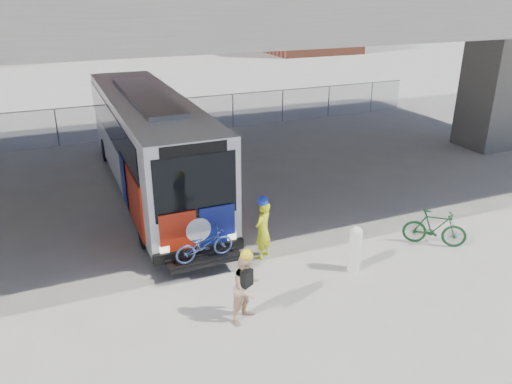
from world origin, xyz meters
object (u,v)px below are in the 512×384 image
cyclist_tan (247,287)px  bike_parked (435,228)px  bus (149,136)px  bollard (355,247)px  cyclist_hivis (263,228)px

cyclist_tan → bike_parked: 6.59m
bus → bollard: bus is taller
bus → bike_parked: bearing=-48.3°
bollard → bike_parked: 3.03m
bus → cyclist_hivis: size_ratio=6.83×
bus → bike_parked: 10.33m
cyclist_tan → cyclist_hivis: bearing=30.4°
cyclist_hivis → bike_parked: 5.18m
cyclist_hivis → cyclist_tan: (-1.48, -2.48, -0.05)m
cyclist_hivis → bike_parked: size_ratio=1.04×
bollard → bike_parked: (3.01, 0.32, -0.16)m
bike_parked → bollard: bearing=135.3°
bollard → cyclist_hivis: (-1.99, 1.62, 0.21)m
bollard → cyclist_tan: cyclist_tan is taller
bollard → cyclist_tan: size_ratio=0.72×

